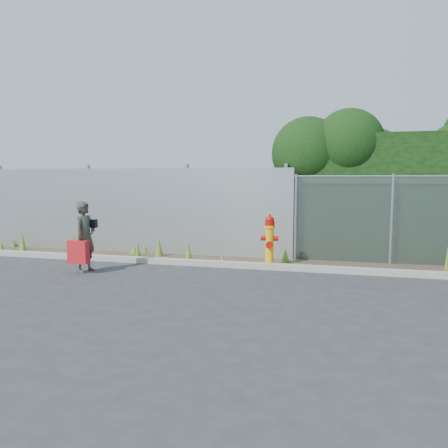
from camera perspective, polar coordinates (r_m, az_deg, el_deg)
ground at (r=7.92m, az=-0.39°, el=-8.34°), size 80.00×80.00×0.00m
curb at (r=9.61m, az=2.33°, el=-5.38°), size 16.00×0.22×0.12m
weed_strip at (r=10.19m, az=2.33°, el=-4.36°), size 16.00×1.28×0.55m
corrugated_fence at (r=11.67m, az=-12.17°, el=1.71°), size 8.50×0.21×2.30m
chainlink_fence at (r=10.71m, az=26.64°, el=0.41°), size 6.50×0.07×2.05m
hedge at (r=11.64m, az=25.48°, el=5.86°), size 7.86×2.16×3.83m
fire_hydrant at (r=9.67m, az=5.96°, el=-2.29°), size 0.39×0.35×1.17m
woman at (r=9.55m, az=-17.66°, el=-1.60°), size 0.44×0.59×1.48m
red_tote_bag at (r=9.44m, az=-18.51°, el=-3.49°), size 0.43×0.16×0.56m
black_shoulder_bag at (r=9.59m, az=-16.90°, el=0.06°), size 0.23×0.10×0.17m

